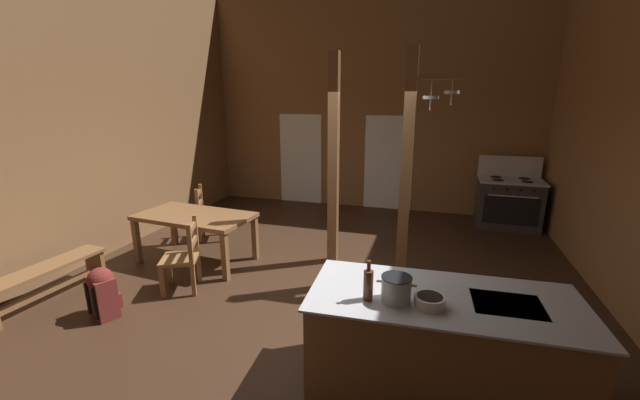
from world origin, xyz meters
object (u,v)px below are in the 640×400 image
backpack (102,291)px  mixing_bowl_on_counter (430,301)px  kitchen_island (440,344)px  dining_table (195,220)px  stockpot_on_counter (396,289)px  ladderback_chair_by_post (184,257)px  ladderback_chair_near_window (208,214)px  bench_along_left_wall (46,277)px  bottle_tall_on_counter (368,284)px  stove_range (508,202)px

backpack → mixing_bowl_on_counter: size_ratio=2.51×
kitchen_island → dining_table: (-3.52, 1.78, 0.21)m
backpack → stockpot_on_counter: (3.28, -0.29, 0.67)m
stockpot_on_counter → ladderback_chair_by_post: bearing=158.4°
ladderback_chair_near_window → dining_table: bearing=-68.9°
ladderback_chair_near_window → stockpot_on_counter: 4.52m
ladderback_chair_near_window → bench_along_left_wall: ladderback_chair_near_window is taller
ladderback_chair_near_window → mixing_bowl_on_counter: size_ratio=4.00×
bottle_tall_on_counter → kitchen_island: bearing=20.4°
stove_range → ladderback_chair_near_window: bearing=-156.7°
backpack → stockpot_on_counter: bearing=-5.0°
bench_along_left_wall → bottle_tall_on_counter: bottle_tall_on_counter is taller
kitchen_island → dining_table: bearing=153.2°
stockpot_on_counter → mixing_bowl_on_counter: (0.26, -0.01, -0.06)m
backpack → bottle_tall_on_counter: bottle_tall_on_counter is taller
stockpot_on_counter → bottle_tall_on_counter: bottle_tall_on_counter is taller
ladderback_chair_by_post → bottle_tall_on_counter: bearing=-24.1°
stove_range → dining_table: bearing=-147.2°
bottle_tall_on_counter → backpack: bearing=173.8°
ladderback_chair_by_post → backpack: size_ratio=1.59×
stove_range → mixing_bowl_on_counter: bearing=-105.4°
stove_range → stockpot_on_counter: bearing=-108.1°
ladderback_chair_near_window → backpack: 2.55m
dining_table → mixing_bowl_on_counter: size_ratio=7.49×
ladderback_chair_near_window → ladderback_chair_by_post: size_ratio=1.00×
backpack → bench_along_left_wall: bearing=173.7°
dining_table → ladderback_chair_near_window: 0.96m
ladderback_chair_by_post → bench_along_left_wall: ladderback_chair_by_post is taller
ladderback_chair_near_window → stockpot_on_counter: (3.49, -2.83, 0.54)m
kitchen_island → ladderback_chair_near_window: 4.69m
dining_table → bottle_tall_on_counter: (2.94, -1.99, 0.37)m
ladderback_chair_near_window → bottle_tall_on_counter: bottle_tall_on_counter is taller
stove_range → bench_along_left_wall: (-5.88, -4.64, -0.18)m
kitchen_island → bottle_tall_on_counter: size_ratio=6.65×
ladderback_chair_by_post → mixing_bowl_on_counter: mixing_bowl_on_counter is taller
stove_range → ladderback_chair_by_post: stove_range is taller
backpack → mixing_bowl_on_counter: bearing=-4.9°
ladderback_chair_by_post → stove_range: bearing=41.8°
kitchen_island → bench_along_left_wall: 4.61m
kitchen_island → dining_table: 3.95m
ladderback_chair_by_post → dining_table: bearing=114.3°
mixing_bowl_on_counter → bottle_tall_on_counter: 0.48m
bottle_tall_on_counter → dining_table: bearing=145.9°
stove_range → bottle_tall_on_counter: size_ratio=3.99×
stove_range → dining_table: size_ratio=0.74×
backpack → mixing_bowl_on_counter: 3.60m
kitchen_island → stockpot_on_counter: 0.68m
backpack → ladderback_chair_near_window: bearing=94.9°
stove_range → bottle_tall_on_counter: stove_range is taller
kitchen_island → bench_along_left_wall: bearing=177.2°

